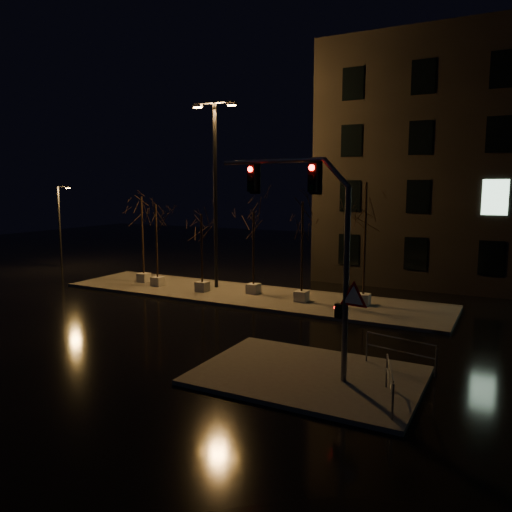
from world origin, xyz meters
The scene contains 14 objects.
ground centered at (0.00, 0.00, 0.00)m, with size 90.00×90.00×0.00m, color black.
median centered at (0.00, 6.00, 0.07)m, with size 22.00×5.00×0.15m, color #4F4C46.
sidewalk_corner centered at (7.50, -3.50, 0.07)m, with size 7.00×5.00×0.15m, color #4F4C46.
tree_0 centered at (-7.35, 6.11, 4.29)m, with size 1.80×1.80×5.46m.
tree_1 centered at (-5.78, 5.52, 3.96)m, with size 1.80×1.80×5.02m.
tree_2 centered at (-2.53, 5.46, 3.57)m, with size 1.80×1.80×4.50m.
tree_3 centered at (0.34, 6.27, 3.67)m, with size 1.80×1.80×4.64m.
tree_4 centered at (3.44, 5.76, 4.16)m, with size 1.80×1.80×5.29m.
tree_5 centered at (6.48, 6.53, 4.93)m, with size 1.80×1.80×6.30m.
traffic_signal_mast centered at (7.60, -3.36, 4.62)m, with size 5.50×1.07×6.80m.
streetlight_main centered at (-2.45, 6.82, 6.30)m, with size 2.67×0.62×10.66m.
streetlight_far centered at (-17.46, 8.66, 3.37)m, with size 1.20×0.34×6.12m.
guard_rail_a centered at (10.00, -1.74, 0.83)m, with size 2.37×0.53×1.04m.
guard_rail_b centered at (10.29, -4.49, 0.82)m, with size 0.68×2.10×1.04m.
Camera 1 is at (13.11, -17.81, 6.08)m, focal length 35.00 mm.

